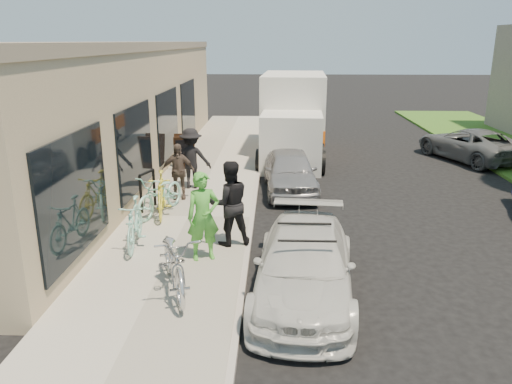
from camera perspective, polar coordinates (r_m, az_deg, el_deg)
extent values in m
plane|color=black|center=(9.43, 1.39, -9.93)|extent=(120.00, 120.00, 0.00)
cube|color=#A6A196|center=(12.33, -7.72, -3.07)|extent=(3.00, 34.00, 0.15)
cube|color=#9F9892|center=(12.17, -0.50, -3.24)|extent=(0.12, 34.00, 0.13)
cube|color=tan|center=(17.41, -15.87, 8.81)|extent=(3.50, 20.00, 4.00)
cube|color=gray|center=(17.27, -16.45, 15.72)|extent=(3.60, 20.00, 0.25)
cube|color=black|center=(9.52, -19.97, -0.33)|extent=(0.06, 3.00, 2.20)
cube|color=black|center=(13.19, -13.62, 4.81)|extent=(0.06, 3.00, 2.20)
cube|color=black|center=(17.01, -10.03, 7.65)|extent=(0.06, 3.00, 2.20)
cube|color=black|center=(20.89, -7.75, 9.43)|extent=(0.06, 3.00, 2.20)
cylinder|color=black|center=(12.60, -13.03, -0.27)|extent=(0.07, 0.07, 0.96)
cylinder|color=black|center=(13.12, -11.55, 0.50)|extent=(0.07, 0.07, 0.96)
cylinder|color=black|center=(12.74, -12.41, 2.18)|extent=(0.25, 0.63, 0.07)
cube|color=black|center=(16.60, -8.17, 4.42)|extent=(0.72, 0.39, 1.13)
cube|color=black|center=(17.00, -8.15, 4.72)|extent=(0.72, 0.39, 1.13)
cube|color=black|center=(16.55, -8.18, 4.59)|extent=(0.57, 0.27, 0.81)
imported|color=silver|center=(8.63, 5.57, -8.28)|extent=(2.01, 4.20, 1.18)
cylinder|color=black|center=(7.98, 5.86, -5.66)|extent=(0.94, 0.04, 0.04)
cylinder|color=black|center=(8.71, 5.56, -3.68)|extent=(0.94, 0.04, 0.04)
imported|color=gray|center=(14.57, 3.91, 2.38)|extent=(1.68, 3.69, 1.23)
cube|color=silver|center=(17.03, 4.04, 5.71)|extent=(2.14, 2.14, 1.93)
cube|color=black|center=(16.95, 4.07, 7.05)|extent=(1.88, 0.16, 0.91)
cube|color=silver|center=(19.93, 4.30, 9.11)|extent=(2.56, 4.38, 2.95)
cube|color=orange|center=(20.03, 4.25, 7.24)|extent=(2.58, 4.40, 0.56)
cylinder|color=black|center=(16.70, 0.47, 3.56)|extent=(0.30, 0.82, 0.81)
cylinder|color=black|center=(16.66, 7.46, 3.39)|extent=(0.30, 0.82, 0.81)
cylinder|color=black|center=(17.79, 0.77, 4.39)|extent=(0.30, 0.82, 0.81)
cylinder|color=black|center=(17.75, 7.34, 4.22)|extent=(0.30, 0.82, 0.81)
cylinder|color=black|center=(21.56, 1.59, 6.60)|extent=(0.30, 0.82, 0.81)
cylinder|color=black|center=(21.53, 7.02, 6.46)|extent=(0.30, 0.82, 0.81)
imported|color=#535558|center=(20.13, 23.23, 5.04)|extent=(3.39, 4.70, 1.19)
imported|color=silver|center=(8.62, -9.34, -7.70)|extent=(1.38, 2.21, 1.10)
imported|color=green|center=(9.63, -6.05, -2.79)|extent=(0.74, 0.61, 1.75)
imported|color=black|center=(10.30, -3.07, -1.28)|extent=(1.05, 0.93, 1.79)
imported|color=#94DCCA|center=(10.59, -13.71, -3.49)|extent=(0.65, 1.71, 1.00)
imported|color=#94DCCA|center=(12.46, -10.86, -0.22)|extent=(1.27, 2.03, 1.01)
imported|color=yellow|center=(12.36, -10.77, -0.26)|extent=(0.77, 1.80, 1.05)
imported|color=black|center=(14.48, -7.41, 3.84)|extent=(1.16, 0.71, 1.74)
imported|color=#504239|center=(13.53, -8.91, 2.36)|extent=(0.93, 0.50, 1.51)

